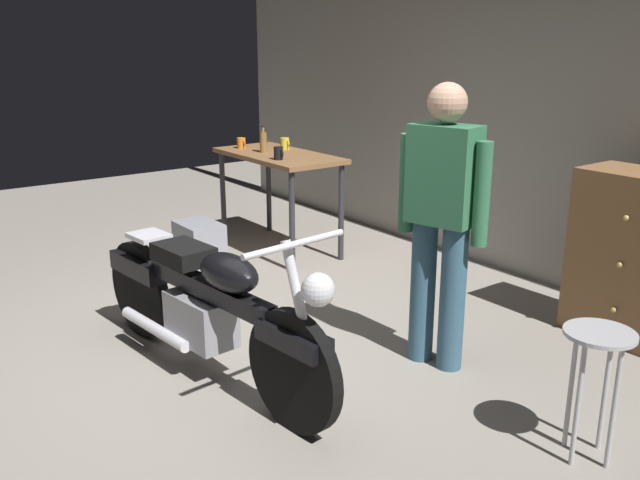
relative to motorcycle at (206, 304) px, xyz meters
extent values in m
plane|color=gray|center=(-0.13, 0.18, -0.45)|extent=(12.00, 12.00, 0.00)
cube|color=gray|center=(-0.13, 2.98, 1.10)|extent=(8.00, 0.12, 3.10)
cube|color=brown|center=(-1.84, 1.70, 0.43)|extent=(1.30, 0.64, 0.04)
cylinder|color=#2D2D33|center=(-2.43, 1.44, -0.02)|extent=(0.05, 0.05, 0.86)
cylinder|color=#2D2D33|center=(-1.25, 1.44, -0.02)|extent=(0.05, 0.05, 0.86)
cylinder|color=#2D2D33|center=(-2.43, 1.96, -0.02)|extent=(0.05, 0.05, 0.86)
cylinder|color=#2D2D33|center=(-1.25, 1.96, -0.02)|extent=(0.05, 0.05, 0.86)
cylinder|color=black|center=(0.75, 0.08, -0.13)|extent=(0.64, 0.14, 0.64)
cylinder|color=black|center=(-0.79, -0.08, -0.13)|extent=(0.64, 0.14, 0.64)
cube|color=black|center=(0.75, 0.08, 0.05)|extent=(0.45, 0.19, 0.10)
cube|color=black|center=(-0.74, -0.07, 0.05)|extent=(0.54, 0.23, 0.12)
cube|color=gray|center=(-0.07, 0.00, -0.11)|extent=(0.46, 0.28, 0.28)
cube|color=black|center=(0.03, 0.01, 0.10)|extent=(1.10, 0.21, 0.10)
ellipsoid|color=black|center=(0.23, 0.03, 0.25)|extent=(0.46, 0.26, 0.20)
cube|color=black|center=(-0.22, -0.02, 0.25)|extent=(0.38, 0.28, 0.10)
cube|color=silver|center=(-0.61, -0.06, 0.27)|extent=(0.26, 0.22, 0.03)
cylinder|color=silver|center=(0.81, 0.09, 0.20)|extent=(0.27, 0.08, 0.68)
cylinder|color=silver|center=(0.77, 0.08, 0.53)|extent=(0.09, 0.60, 0.03)
sphere|color=silver|center=(0.93, 0.10, 0.35)|extent=(0.16, 0.16, 0.16)
cylinder|color=silver|center=(-0.35, -0.17, -0.23)|extent=(0.70, 0.14, 0.07)
cylinder|color=#375D75|center=(0.75, 1.21, -0.01)|extent=(0.15, 0.15, 0.88)
cylinder|color=#375D75|center=(0.56, 1.16, -0.01)|extent=(0.15, 0.15, 0.88)
cube|color=#33724C|center=(0.66, 1.18, 0.71)|extent=(0.42, 0.31, 0.56)
cylinder|color=#33724C|center=(0.89, 1.24, 0.63)|extent=(0.09, 0.09, 0.58)
cylinder|color=#33724C|center=(0.42, 1.12, 0.63)|extent=(0.09, 0.09, 0.58)
sphere|color=tan|center=(0.66, 1.18, 1.11)|extent=(0.22, 0.22, 0.22)
cylinder|color=#B2B2B7|center=(1.77, 1.05, 0.18)|extent=(0.32, 0.32, 0.02)
cylinder|color=#B2B2B7|center=(1.88, 1.05, -0.14)|extent=(0.02, 0.02, 0.62)
cylinder|color=#B2B2B7|center=(1.77, 1.16, -0.14)|extent=(0.02, 0.02, 0.62)
cylinder|color=#B2B2B7|center=(1.66, 1.05, -0.14)|extent=(0.02, 0.02, 0.62)
cylinder|color=#B2B2B7|center=(1.77, 0.94, -0.14)|extent=(0.02, 0.02, 0.62)
cube|color=brown|center=(1.17, 2.48, 0.10)|extent=(0.80, 0.44, 1.10)
sphere|color=tan|center=(1.17, 2.25, 0.40)|extent=(0.04, 0.04, 0.04)
sphere|color=tan|center=(1.17, 2.25, 0.10)|extent=(0.04, 0.04, 0.04)
sphere|color=tan|center=(1.17, 2.25, -0.20)|extent=(0.04, 0.04, 0.04)
cube|color=gray|center=(-1.99, 0.95, -0.28)|extent=(0.44, 0.32, 0.34)
cylinder|color=orange|center=(-2.29, 1.58, 0.50)|extent=(0.08, 0.08, 0.10)
torus|color=orange|center=(-2.24, 1.58, 0.51)|extent=(0.06, 0.01, 0.06)
cylinder|color=yellow|center=(-1.99, 1.87, 0.51)|extent=(0.08, 0.08, 0.11)
torus|color=yellow|center=(-1.94, 1.87, 0.51)|extent=(0.06, 0.01, 0.06)
cylinder|color=black|center=(-1.56, 1.52, 0.51)|extent=(0.08, 0.08, 0.11)
torus|color=black|center=(-1.52, 1.52, 0.51)|extent=(0.06, 0.01, 0.06)
cylinder|color=olive|center=(-1.97, 1.62, 0.54)|extent=(0.06, 0.06, 0.18)
cylinder|color=olive|center=(-1.97, 1.62, 0.66)|extent=(0.03, 0.03, 0.05)
cylinder|color=black|center=(-1.97, 1.62, 0.69)|extent=(0.03, 0.03, 0.01)
camera|label=1|loc=(3.26, -1.61, 1.45)|focal=38.12mm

